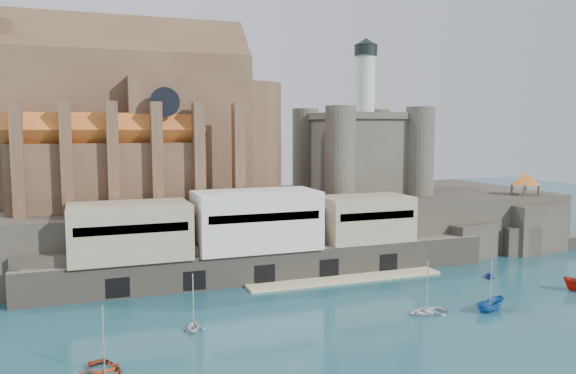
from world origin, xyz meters
The scene contains 12 objects.
ground centered at (0.00, 0.00, 0.00)m, with size 300.00×300.00×0.00m, color #17444E.
promontory centered at (-0.19, 39.37, 4.92)m, with size 100.00×36.00×10.00m.
quay centered at (-10.19, 23.07, 6.07)m, with size 70.00×12.00×13.05m.
church centered at (-24.13, 41.85, 22.13)m, with size 47.00×25.93×30.51m.
castle_keep centered at (16.08, 41.08, 18.31)m, with size 21.20×21.20×29.30m.
rock_outcrop centered at (42.00, 25.84, 4.02)m, with size 14.50×10.50×8.70m.
pavilion centered at (42.00, 26.00, 12.73)m, with size 6.40×6.40×5.40m.
boat_0 centered at (-32.50, -3.21, 0.00)m, with size 4.00×1.16×5.60m, color maroon.
boat_2 centered at (12.36, -0.74, 0.00)m, with size 1.80×1.85×4.78m, color #185194.
boat_4 centered at (-22.87, 5.05, 0.00)m, with size 2.86×1.75×3.31m, color silver.
boat_6 centered at (4.54, 1.13, 0.00)m, with size 3.66×1.06×5.12m, color silver.
boat_7 centered at (22.52, 11.68, 0.00)m, with size 2.30×1.40×2.66m, color #24309E.
Camera 1 is at (-33.66, -54.61, 22.20)m, focal length 35.00 mm.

